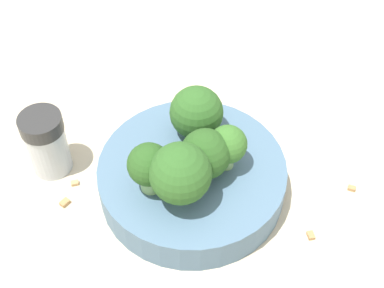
% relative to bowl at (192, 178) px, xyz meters
% --- Properties ---
extents(ground_plane, '(3.00, 3.00, 0.00)m').
position_rel_bowl_xyz_m(ground_plane, '(0.00, 0.00, -0.02)').
color(ground_plane, beige).
extents(bowl, '(0.18, 0.18, 0.04)m').
position_rel_bowl_xyz_m(bowl, '(0.00, 0.00, 0.00)').
color(bowl, slate).
rests_on(bowl, ground_plane).
extents(broccoli_floret_0, '(0.05, 0.05, 0.05)m').
position_rel_bowl_xyz_m(broccoli_floret_0, '(0.01, -0.01, 0.05)').
color(broccoli_floret_0, '#7A9E5B').
rests_on(broccoli_floret_0, bowl).
extents(broccoli_floret_1, '(0.04, 0.04, 0.05)m').
position_rel_bowl_xyz_m(broccoli_floret_1, '(0.03, -0.01, 0.05)').
color(broccoli_floret_1, '#8EB770').
rests_on(broccoli_floret_1, bowl).
extents(broccoli_floret_2, '(0.05, 0.05, 0.05)m').
position_rel_bowl_xyz_m(broccoli_floret_2, '(0.02, 0.04, 0.04)').
color(broccoli_floret_2, '#7A9E5B').
rests_on(broccoli_floret_2, bowl).
extents(broccoli_floret_3, '(0.05, 0.05, 0.06)m').
position_rel_bowl_xyz_m(broccoli_floret_3, '(-0.02, -0.03, 0.05)').
color(broccoli_floret_3, '#8EB770').
rests_on(broccoli_floret_3, bowl).
extents(broccoli_floret_4, '(0.04, 0.04, 0.05)m').
position_rel_bowl_xyz_m(broccoli_floret_4, '(-0.04, -0.01, 0.05)').
color(broccoli_floret_4, '#84AD66').
rests_on(broccoli_floret_4, bowl).
extents(pepper_shaker, '(0.04, 0.04, 0.07)m').
position_rel_bowl_xyz_m(pepper_shaker, '(-0.13, 0.07, 0.02)').
color(pepper_shaker, '#B2B7BC').
rests_on(pepper_shaker, ground_plane).
extents(almond_crumb_0, '(0.01, 0.01, 0.01)m').
position_rel_bowl_xyz_m(almond_crumb_0, '(0.15, -0.04, -0.01)').
color(almond_crumb_0, '#AD7F4C').
rests_on(almond_crumb_0, ground_plane).
extents(almond_crumb_1, '(0.01, 0.01, 0.01)m').
position_rel_bowl_xyz_m(almond_crumb_1, '(-0.11, 0.04, -0.01)').
color(almond_crumb_1, tan).
rests_on(almond_crumb_1, ground_plane).
extents(almond_crumb_2, '(0.01, 0.01, 0.01)m').
position_rel_bowl_xyz_m(almond_crumb_2, '(0.09, -0.08, -0.01)').
color(almond_crumb_2, '#AD7F4C').
rests_on(almond_crumb_2, ground_plane).
extents(almond_crumb_4, '(0.01, 0.01, 0.01)m').
position_rel_bowl_xyz_m(almond_crumb_4, '(-0.12, 0.02, -0.01)').
color(almond_crumb_4, '#AD7F4C').
rests_on(almond_crumb_4, ground_plane).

